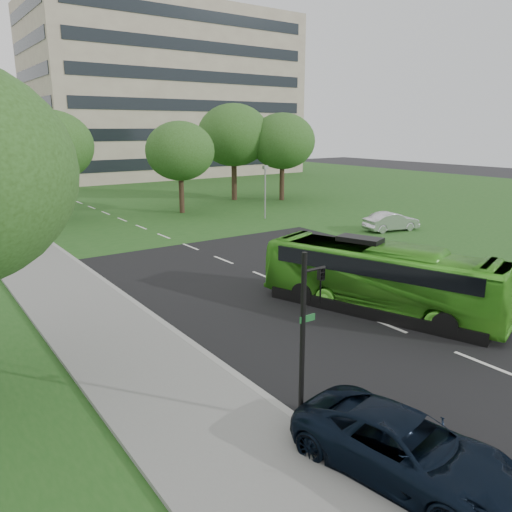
# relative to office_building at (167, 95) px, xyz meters

# --- Properties ---
(ground) EXTENTS (160.00, 160.00, 0.00)m
(ground) POSITION_rel_office_building_xyz_m (-21.96, -61.96, -12.50)
(ground) COLOR black
(ground) RESTS_ON ground
(street_surfaces) EXTENTS (120.00, 120.00, 0.15)m
(street_surfaces) POSITION_rel_office_building_xyz_m (-22.34, -39.21, -12.47)
(street_surfaces) COLOR black
(street_surfaces) RESTS_ON ground
(office_building) EXTENTS (40.10, 20.10, 25.00)m
(office_building) POSITION_rel_office_building_xyz_m (0.00, 0.00, 0.00)
(office_building) COLOR gray
(office_building) RESTS_ON ground
(tree_park_b) EXTENTS (6.77, 6.77, 8.87)m
(tree_park_b) POSITION_rel_office_building_xyz_m (-26.16, -32.38, -6.52)
(tree_park_b) COLOR black
(tree_park_b) RESTS_ON ground
(tree_park_c) EXTENTS (6.04, 6.04, 8.02)m
(tree_park_c) POSITION_rel_office_building_xyz_m (-16.25, -35.72, -7.06)
(tree_park_c) COLOR black
(tree_park_c) RESTS_ON ground
(tree_park_d) EXTENTS (7.45, 7.45, 9.85)m
(tree_park_d) POSITION_rel_office_building_xyz_m (-7.93, -31.53, -5.83)
(tree_park_d) COLOR black
(tree_park_d) RESTS_ON ground
(tree_park_e) EXTENTS (6.70, 6.70, 8.93)m
(tree_park_e) POSITION_rel_office_building_xyz_m (-3.94, -34.57, -6.43)
(tree_park_e) COLOR black
(tree_park_e) RESTS_ON ground
(bus) EXTENTS (5.48, 10.37, 2.83)m
(bus) POSITION_rel_office_building_xyz_m (-20.96, -62.71, -11.09)
(bus) COLOR #4FB62A
(bus) RESTS_ON ground
(sedan) EXTENTS (4.43, 2.29, 1.39)m
(sedan) POSITION_rel_office_building_xyz_m (-7.34, -51.96, -11.80)
(sedan) COLOR silver
(sedan) RESTS_ON ground
(suv) EXTENTS (3.19, 5.37, 1.40)m
(suv) POSITION_rel_office_building_xyz_m (-28.46, -69.96, -11.80)
(suv) COLOR black
(suv) RESTS_ON ground
(traffic_light) EXTENTS (0.74, 0.20, 4.65)m
(traffic_light) POSITION_rel_office_building_xyz_m (-29.01, -67.29, -9.77)
(traffic_light) COLOR black
(traffic_light) RESTS_ON ground
(camera_pole) EXTENTS (0.42, 0.37, 4.43)m
(camera_pole) POSITION_rel_office_building_xyz_m (-11.96, -42.46, -9.64)
(camera_pole) COLOR gray
(camera_pole) RESTS_ON ground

